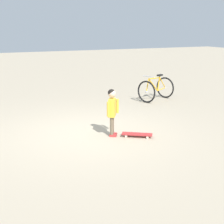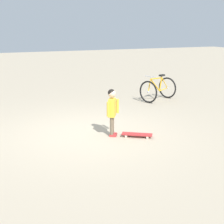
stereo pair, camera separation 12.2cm
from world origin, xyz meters
name	(u,v)px [view 2 (the right image)]	position (x,y,z in m)	size (l,w,h in m)	color
ground_plane	(88,133)	(0.00, 0.00, 0.00)	(50.00, 50.00, 0.00)	tan
child_person	(112,107)	(-0.42, -0.44, 0.66)	(0.28, 0.36, 1.06)	brown
skateboard	(137,134)	(-0.72, -0.91, 0.06)	(0.53, 0.66, 0.07)	#B22D2D
bicycle_near	(158,89)	(2.24, -3.24, 0.38)	(1.05, 1.25, 0.85)	black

